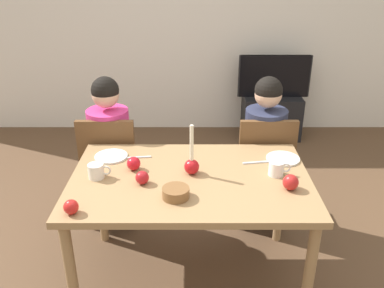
% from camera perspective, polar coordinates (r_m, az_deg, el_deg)
% --- Properties ---
extents(ground_plane, '(7.68, 7.68, 0.00)m').
position_cam_1_polar(ground_plane, '(2.86, -0.02, -17.80)').
color(ground_plane, brown).
extents(back_wall, '(6.40, 0.10, 2.60)m').
position_cam_1_polar(back_wall, '(4.74, 0.13, 17.26)').
color(back_wall, silver).
rests_on(back_wall, ground).
extents(dining_table, '(1.40, 0.90, 0.75)m').
position_cam_1_polar(dining_table, '(2.45, -0.02, -6.30)').
color(dining_table, '#99754C').
rests_on(dining_table, ground).
extents(chair_left, '(0.40, 0.40, 0.90)m').
position_cam_1_polar(chair_left, '(3.11, -10.95, -2.78)').
color(chair_left, brown).
rests_on(chair_left, ground).
extents(chair_right, '(0.40, 0.40, 0.90)m').
position_cam_1_polar(chair_right, '(3.10, 10.08, -2.83)').
color(chair_right, brown).
rests_on(chair_right, ground).
extents(person_left_child, '(0.30, 0.30, 1.17)m').
position_cam_1_polar(person_left_child, '(3.12, -10.93, -1.56)').
color(person_left_child, '#33384C').
rests_on(person_left_child, ground).
extents(person_right_child, '(0.30, 0.30, 1.17)m').
position_cam_1_polar(person_right_child, '(3.10, 10.06, -1.61)').
color(person_right_child, '#33384C').
rests_on(person_right_child, ground).
extents(tv_stand, '(0.64, 0.40, 0.48)m').
position_cam_1_polar(tv_stand, '(4.80, 11.10, 3.78)').
color(tv_stand, black).
rests_on(tv_stand, ground).
extents(tv, '(0.79, 0.05, 0.46)m').
position_cam_1_polar(tv, '(4.65, 11.58, 9.19)').
color(tv, black).
rests_on(tv, tv_stand).
extents(candle_centerpiece, '(0.09, 0.09, 0.31)m').
position_cam_1_polar(candle_centerpiece, '(2.42, 0.17, -2.75)').
color(candle_centerpiece, red).
rests_on(candle_centerpiece, dining_table).
extents(plate_left, '(0.21, 0.21, 0.01)m').
position_cam_1_polar(plate_left, '(2.68, -10.93, -1.67)').
color(plate_left, silver).
rests_on(plate_left, dining_table).
extents(plate_right, '(0.21, 0.21, 0.01)m').
position_cam_1_polar(plate_right, '(2.67, 12.70, -2.01)').
color(plate_right, white).
rests_on(plate_right, dining_table).
extents(mug_left, '(0.13, 0.09, 0.09)m').
position_cam_1_polar(mug_left, '(2.45, -12.87, -3.65)').
color(mug_left, silver).
rests_on(mug_left, dining_table).
extents(mug_right, '(0.13, 0.09, 0.09)m').
position_cam_1_polar(mug_right, '(2.46, 11.88, -3.35)').
color(mug_right, white).
rests_on(mug_right, dining_table).
extents(fork_left, '(0.18, 0.04, 0.01)m').
position_cam_1_polar(fork_left, '(2.65, -7.41, -1.83)').
color(fork_left, silver).
rests_on(fork_left, dining_table).
extents(fork_right, '(0.18, 0.04, 0.01)m').
position_cam_1_polar(fork_right, '(2.59, 9.17, -2.55)').
color(fork_right, silver).
rests_on(fork_right, dining_table).
extents(bowl_walnuts, '(0.15, 0.15, 0.06)m').
position_cam_1_polar(bowl_walnuts, '(2.21, -2.06, -6.76)').
color(bowl_walnuts, brown).
rests_on(bowl_walnuts, dining_table).
extents(apple_near_candle, '(0.08, 0.08, 0.08)m').
position_cam_1_polar(apple_near_candle, '(2.49, -7.88, -2.68)').
color(apple_near_candle, red).
rests_on(apple_near_candle, dining_table).
extents(apple_by_left_plate, '(0.09, 0.09, 0.09)m').
position_cam_1_polar(apple_by_left_plate, '(2.33, 13.72, -5.20)').
color(apple_by_left_plate, '#AF1E1C').
rests_on(apple_by_left_plate, dining_table).
extents(apple_by_right_mug, '(0.08, 0.08, 0.08)m').
position_cam_1_polar(apple_by_right_mug, '(2.34, -6.70, -4.63)').
color(apple_by_right_mug, '#AC181D').
rests_on(apple_by_right_mug, dining_table).
extents(apple_far_edge, '(0.08, 0.08, 0.08)m').
position_cam_1_polar(apple_far_edge, '(2.16, -16.21, -8.34)').
color(apple_far_edge, red).
rests_on(apple_far_edge, dining_table).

